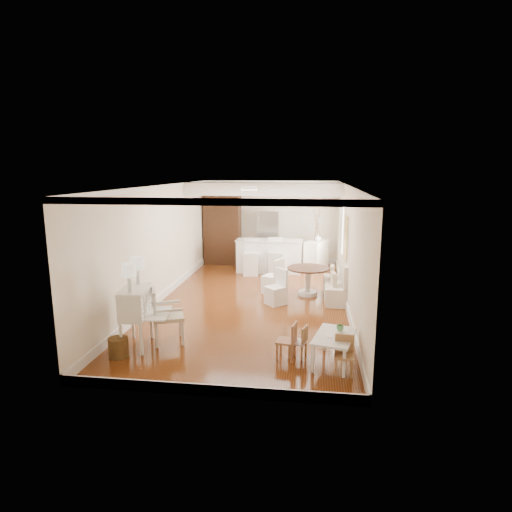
% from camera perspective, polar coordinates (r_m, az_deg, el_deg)
% --- Properties ---
extents(room, '(9.00, 9.04, 2.82)m').
position_cam_1_polar(room, '(10.39, -0.05, 4.93)').
color(room, brown).
rests_on(room, ground).
extents(secretary_bureau, '(0.99, 1.00, 1.11)m').
position_cam_1_polar(secretary_bureau, '(8.05, -15.69, -7.89)').
color(secretary_bureau, white).
rests_on(secretary_bureau, ground).
extents(gustavian_armchair, '(0.77, 0.77, 1.03)m').
position_cam_1_polar(gustavian_armchair, '(8.14, -11.63, -7.77)').
color(gustavian_armchair, silver).
rests_on(gustavian_armchair, ground).
extents(wicker_basket, '(0.35, 0.35, 0.34)m').
position_cam_1_polar(wicker_basket, '(7.85, -17.87, -11.52)').
color(wicker_basket, brown).
rests_on(wicker_basket, ground).
extents(kids_table, '(0.81, 1.10, 0.49)m').
position_cam_1_polar(kids_table, '(7.35, 10.32, -12.12)').
color(kids_table, silver).
rests_on(kids_table, ground).
extents(kids_chair_a, '(0.37, 0.37, 0.66)m').
position_cam_1_polar(kids_chair_a, '(7.37, 4.05, -11.17)').
color(kids_chair_a, '#9F6A48').
rests_on(kids_chair_a, ground).
extents(kids_chair_b, '(0.35, 0.35, 0.58)m').
position_cam_1_polar(kids_chair_b, '(7.46, 5.59, -11.24)').
color(kids_chair_b, '#A4794A').
rests_on(kids_chair_b, ground).
extents(kids_chair_c, '(0.32, 0.32, 0.62)m').
position_cam_1_polar(kids_chair_c, '(6.98, 11.66, -12.87)').
color(kids_chair_c, '#AC7B4E').
rests_on(kids_chair_c, ground).
extents(banquette, '(0.52, 1.60, 0.98)m').
position_cam_1_polar(banquette, '(10.77, 10.44, -3.11)').
color(banquette, silver).
rests_on(banquette, ground).
extents(dining_table, '(1.19, 1.19, 0.72)m').
position_cam_1_polar(dining_table, '(11.01, 6.93, -3.37)').
color(dining_table, '#3F2014').
rests_on(dining_table, ground).
extents(slip_chair_near, '(0.58, 0.58, 0.85)m').
position_cam_1_polar(slip_chair_near, '(10.19, 2.65, -4.15)').
color(slip_chair_near, white).
rests_on(slip_chair_near, ground).
extents(slip_chair_far, '(0.60, 0.60, 0.92)m').
position_cam_1_polar(slip_chair_far, '(11.10, 2.26, -2.64)').
color(slip_chair_far, white).
rests_on(slip_chair_far, ground).
extents(breakfast_counter, '(2.05, 0.65, 1.03)m').
position_cam_1_polar(breakfast_counter, '(13.34, 1.77, -0.00)').
color(breakfast_counter, white).
rests_on(breakfast_counter, ground).
extents(bar_stool_left, '(0.48, 0.48, 1.12)m').
position_cam_1_polar(bar_stool_left, '(12.95, -0.67, -0.15)').
color(bar_stool_left, white).
rests_on(bar_stool_left, ground).
extents(bar_stool_right, '(0.51, 0.51, 1.13)m').
position_cam_1_polar(bar_stool_right, '(12.98, 2.60, -0.10)').
color(bar_stool_right, silver).
rests_on(bar_stool_right, ground).
extents(pantry_cabinet, '(1.20, 0.60, 2.30)m').
position_cam_1_polar(pantry_cabinet, '(14.55, -4.48, 3.46)').
color(pantry_cabinet, '#381E11').
rests_on(pantry_cabinet, ground).
extents(fridge, '(0.75, 0.65, 1.80)m').
position_cam_1_polar(fridge, '(14.29, 2.99, 2.32)').
color(fridge, silver).
rests_on(fridge, ground).
extents(sideboard, '(0.80, 1.11, 0.97)m').
position_cam_1_polar(sideboard, '(13.67, 8.03, 0.04)').
color(sideboard, white).
rests_on(sideboard, ground).
extents(pencil_cup, '(0.15, 0.15, 0.10)m').
position_cam_1_polar(pencil_cup, '(7.44, 11.13, -9.40)').
color(pencil_cup, '#63AA67').
rests_on(pencil_cup, kids_table).
extents(branch_vase, '(0.23, 0.23, 0.21)m').
position_cam_1_polar(branch_vase, '(13.55, 8.27, 2.47)').
color(branch_vase, white).
rests_on(branch_vase, sideboard).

